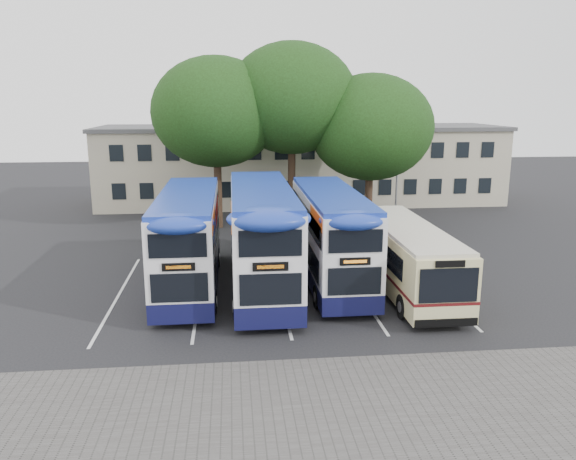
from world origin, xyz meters
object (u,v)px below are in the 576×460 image
(lamp_post, at_px, (398,146))
(bus_single, at_px, (406,253))
(bus_dd_right, at_px, (331,233))
(tree_right, at_px, (371,127))
(bus_dd_mid, at_px, (262,233))
(tree_mid, at_px, (292,98))
(tree_left, at_px, (216,112))
(bus_dd_left, at_px, (189,236))

(lamp_post, height_order, bus_single, lamp_post)
(bus_dd_right, distance_m, bus_single, 3.50)
(tree_right, relative_size, bus_single, 1.01)
(bus_dd_mid, bearing_deg, lamp_post, 54.40)
(tree_right, bearing_deg, lamp_post, 45.71)
(tree_right, relative_size, bus_dd_right, 0.98)
(tree_mid, height_order, tree_right, tree_mid)
(bus_single, bearing_deg, tree_right, 83.60)
(tree_mid, relative_size, tree_right, 1.20)
(bus_dd_mid, bearing_deg, bus_dd_right, 10.36)
(tree_mid, xyz_separation_m, bus_dd_mid, (-2.71, -12.71, -5.82))
(lamp_post, bearing_deg, tree_left, -170.48)
(bus_dd_mid, distance_m, bus_single, 6.44)
(bus_dd_mid, bearing_deg, tree_mid, 77.98)
(lamp_post, height_order, tree_mid, tree_mid)
(bus_dd_left, bearing_deg, tree_right, 45.94)
(bus_dd_mid, relative_size, bus_dd_right, 1.08)
(lamp_post, distance_m, bus_dd_right, 16.04)
(bus_dd_left, relative_size, bus_single, 1.05)
(tree_right, bearing_deg, tree_left, 176.15)
(bus_dd_left, bearing_deg, bus_dd_mid, -8.69)
(tree_mid, bearing_deg, bus_single, -75.05)
(lamp_post, distance_m, tree_right, 4.15)
(bus_single, bearing_deg, tree_mid, 104.95)
(tree_mid, distance_m, tree_right, 5.43)
(tree_mid, bearing_deg, bus_dd_left, -115.91)
(tree_right, distance_m, bus_dd_right, 12.84)
(bus_dd_right, bearing_deg, bus_dd_mid, -169.64)
(lamp_post, xyz_separation_m, bus_dd_left, (-13.70, -14.13, -2.72))
(bus_dd_mid, distance_m, bus_dd_right, 3.27)
(tree_left, bearing_deg, bus_dd_left, -95.06)
(bus_dd_mid, height_order, bus_single, bus_dd_mid)
(tree_right, height_order, bus_dd_left, tree_right)
(bus_single, bearing_deg, bus_dd_left, 171.95)
(lamp_post, distance_m, tree_mid, 8.64)
(tree_left, distance_m, bus_dd_right, 14.06)
(bus_dd_mid, bearing_deg, bus_single, -7.72)
(bus_dd_mid, bearing_deg, tree_left, 99.82)
(tree_left, height_order, tree_right, tree_left)
(tree_left, height_order, bus_dd_mid, tree_left)
(bus_dd_left, bearing_deg, lamp_post, 45.90)
(tree_right, relative_size, bus_dd_left, 0.97)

